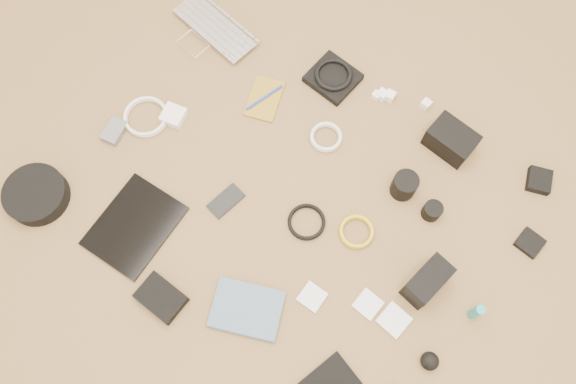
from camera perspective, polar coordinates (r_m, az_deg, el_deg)
The scene contains 31 objects.
laptop at distance 2.02m, azimuth -8.33°, elevation 15.47°, with size 0.31×0.22×0.02m, color silver.
headphone_pouch at distance 1.91m, azimuth 4.59°, elevation 11.47°, with size 0.15×0.14×0.03m, color black.
headphones at distance 1.90m, azimuth 4.64°, elevation 11.81°, with size 0.13×0.13×0.02m, color black.
charger_a at distance 1.90m, azimuth 8.96°, elevation 9.66°, with size 0.03×0.03×0.02m, color white.
charger_b at distance 1.90m, azimuth 10.30°, elevation 9.57°, with size 0.03×0.03×0.03m, color white.
charger_c at distance 1.91m, azimuth 13.83°, elevation 8.66°, with size 0.03×0.03×0.03m, color white.
charger_d at distance 1.90m, azimuth 9.54°, elevation 9.70°, with size 0.03×0.03×0.03m, color white.
dslr_camera at distance 1.84m, azimuth 16.23°, elevation 5.09°, with size 0.15×0.10×0.08m, color black.
lens_pouch at distance 1.91m, azimuth 24.15°, elevation 1.08°, with size 0.07×0.08×0.03m, color black.
notebook_olive at distance 1.88m, azimuth -2.40°, elevation 9.44°, with size 0.10×0.16×0.01m, color olive.
pen_blue at distance 1.87m, azimuth -2.41°, elevation 9.57°, with size 0.01×0.01×0.14m, color #1533AE.
cable_white_a at distance 1.81m, azimuth 3.87°, elevation 5.50°, with size 0.10×0.10×0.01m, color silver.
lens_a at distance 1.74m, azimuth 11.73°, elevation 0.67°, with size 0.08×0.08×0.08m, color black.
lens_b at distance 1.75m, azimuth 14.43°, elevation -1.86°, with size 0.06×0.06×0.05m, color black.
card_reader at distance 1.83m, azimuth 23.35°, elevation -4.76°, with size 0.07×0.07×0.02m, color black.
power_brick at distance 1.87m, azimuth -11.55°, elevation 7.61°, with size 0.07×0.07×0.03m, color white.
cable_white_b at distance 1.90m, azimuth -14.19°, elevation 7.34°, with size 0.15×0.15×0.01m, color silver.
cable_black at distance 1.71m, azimuth 1.89°, elevation -3.11°, with size 0.11×0.11×0.01m, color black.
cable_yellow at distance 1.71m, azimuth 6.94°, elevation -4.08°, with size 0.11×0.11×0.01m, color gold.
flash at distance 1.66m, azimuth 13.95°, elevation -8.81°, with size 0.07×0.14×0.10m, color black.
lens_cleaner at distance 1.69m, azimuth 18.56°, elevation -11.49°, with size 0.03×0.03×0.09m, color teal.
battery_charger at distance 1.90m, azimuth -17.22°, elevation 5.93°, with size 0.06×0.09×0.02m, color #5D5E62.
tablet at distance 1.76m, azimuth -15.31°, elevation -3.34°, with size 0.21×0.27×0.01m, color black.
phone at distance 1.74m, azimuth -6.33°, elevation -0.90°, with size 0.06×0.11×0.01m, color black.
filter_case_left at distance 1.65m, azimuth 2.47°, elevation -10.60°, with size 0.07×0.07×0.01m, color silver.
filter_case_mid at distance 1.66m, azimuth 8.12°, elevation -11.23°, with size 0.07×0.07×0.01m, color silver.
filter_case_right at distance 1.67m, azimuth 10.71°, elevation -12.67°, with size 0.08×0.08×0.01m, color silver.
air_blower at distance 1.66m, azimuth 14.20°, elevation -16.31°, with size 0.05×0.05×0.05m, color black.
headphone_case at distance 1.88m, azimuth -24.20°, elevation -0.25°, with size 0.19×0.19×0.05m, color black.
drive_case at distance 1.68m, azimuth -12.76°, elevation -10.44°, with size 0.13×0.09×0.03m, color black.
paperback at distance 1.64m, azimuth -4.89°, elevation -14.28°, with size 0.15×0.20×0.02m, color #48627A.
Camera 1 is at (0.31, -0.50, 1.63)m, focal length 35.00 mm.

